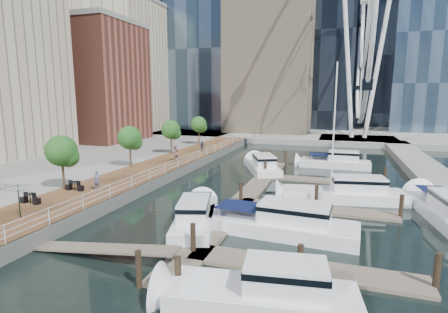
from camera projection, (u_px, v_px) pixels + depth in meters
ground at (163, 234)px, 22.46m from camera, size 520.00×520.00×0.00m
boardwalk at (155, 171)px, 39.19m from camera, size 6.00×60.00×1.00m
seawall at (179, 173)px, 38.26m from camera, size 0.25×60.00×1.00m
land_far at (307, 121)px, 117.85m from camera, size 200.00×114.00×1.00m
breakwater at (437, 180)px, 34.92m from camera, size 4.00×60.00×1.00m
pier at (358, 140)px, 66.73m from camera, size 14.00×12.00×1.00m
railing at (178, 164)px, 38.12m from camera, size 0.10×60.00×1.05m
floating_docks at (304, 196)px, 29.26m from camera, size 16.00×34.00×2.60m
midrise_condos at (52, 67)px, 55.65m from camera, size 19.00×67.00×28.00m
street_trees at (130, 138)px, 38.35m from camera, size 2.60×42.60×4.60m
cafe_tables at (10, 207)px, 23.56m from camera, size 2.50×13.70×0.74m
yacht_foreground at (275, 233)px, 22.73m from camera, size 11.57×3.75×2.15m
pedestrian_near at (97, 181)px, 29.15m from camera, size 0.67×0.50×1.65m
pedestrian_mid at (175, 153)px, 42.84m from camera, size 1.01×1.11×1.85m
pedestrian_far at (202, 146)px, 50.07m from camera, size 0.98×0.67×1.54m
moored_yachts at (328, 200)px, 29.91m from camera, size 21.55×35.16×11.50m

